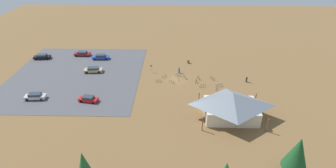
{
  "coord_description": "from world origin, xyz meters",
  "views": [
    {
      "loc": [
        0.67,
        59.84,
        32.65
      ],
      "look_at": [
        2.07,
        4.56,
        1.2
      ],
      "focal_mm": 28.49,
      "sensor_mm": 36.0,
      "label": 1
    }
  ],
  "objects": [
    {
      "name": "ground",
      "position": [
        0.0,
        0.0,
        0.0
      ],
      "size": [
        160.0,
        160.0,
        0.0
      ],
      "primitive_type": "plane",
      "color": "brown",
      "rests_on": "ground"
    },
    {
      "name": "parking_lot_asphalt",
      "position": [
        26.33,
        -1.73,
        0.03
      ],
      "size": [
        33.54,
        35.97,
        0.05
      ],
      "primitive_type": "cube",
      "color": "#4C4C51",
      "rests_on": "ground"
    },
    {
      "name": "bike_pavilion",
      "position": [
        -10.83,
        15.71,
        3.13
      ],
      "size": [
        12.41,
        9.14,
        5.64
      ],
      "color": "beige",
      "rests_on": "ground"
    },
    {
      "name": "trash_bin",
      "position": [
        -3.44,
        -9.83,
        0.45
      ],
      "size": [
        0.6,
        0.6,
        0.9
      ],
      "primitive_type": "cylinder",
      "color": "brown",
      "rests_on": "ground"
    },
    {
      "name": "lot_sign",
      "position": [
        6.78,
        -3.88,
        1.41
      ],
      "size": [
        0.56,
        0.08,
        2.2
      ],
      "color": "#99999E",
      "rests_on": "ground"
    },
    {
      "name": "pine_far_east",
      "position": [
        12.71,
        34.26,
        5.18
      ],
      "size": [
        2.43,
        2.43,
        7.59
      ],
      "color": "brown",
      "rests_on": "ground"
    },
    {
      "name": "pine_center",
      "position": [
        -17.51,
        30.58,
        4.69
      ],
      "size": [
        3.72,
        3.72,
        7.44
      ],
      "color": "brown",
      "rests_on": "ground"
    },
    {
      "name": "bicycle_blue_near_porch",
      "position": [
        -4.9,
        1.51,
        0.36
      ],
      "size": [
        0.54,
        1.64,
        0.78
      ],
      "color": "black",
      "rests_on": "ground"
    },
    {
      "name": "bicycle_teal_yard_center",
      "position": [
        -6.34,
        3.76,
        0.36
      ],
      "size": [
        1.62,
        0.69,
        0.8
      ],
      "color": "black",
      "rests_on": "ground"
    },
    {
      "name": "bicycle_green_near_sign",
      "position": [
        -2.21,
        -0.34,
        0.35
      ],
      "size": [
        0.9,
        1.53,
        0.77
      ],
      "color": "black",
      "rests_on": "ground"
    },
    {
      "name": "bicycle_red_front_row",
      "position": [
        -0.38,
        0.22,
        0.37
      ],
      "size": [
        0.48,
        1.69,
        0.84
      ],
      "color": "black",
      "rests_on": "ground"
    },
    {
      "name": "bicycle_yellow_back_row",
      "position": [
        3.14,
        -1.03,
        0.36
      ],
      "size": [
        1.08,
        1.34,
        0.84
      ],
      "color": "black",
      "rests_on": "ground"
    },
    {
      "name": "bicycle_black_trailside",
      "position": [
        -0.53,
        -1.73,
        0.35
      ],
      "size": [
        1.73,
        0.48,
        0.79
      ],
      "color": "black",
      "rests_on": "ground"
    },
    {
      "name": "bicycle_silver_by_bin",
      "position": [
        1.12,
        2.1,
        0.35
      ],
      "size": [
        1.59,
        0.76,
        0.75
      ],
      "color": "black",
      "rests_on": "ground"
    },
    {
      "name": "bicycle_white_edge_south",
      "position": [
        -9.53,
        4.75,
        0.35
      ],
      "size": [
        0.6,
        1.69,
        0.77
      ],
      "color": "black",
      "rests_on": "ground"
    },
    {
      "name": "bicycle_orange_yard_left",
      "position": [
        4.49,
        1.58,
        0.35
      ],
      "size": [
        1.62,
        0.48,
        0.74
      ],
      "color": "black",
      "rests_on": "ground"
    },
    {
      "name": "bicycle_purple_lone_east",
      "position": [
        -9.1,
        -0.2,
        0.37
      ],
      "size": [
        1.06,
        1.47,
        0.82
      ],
      "color": "black",
      "rests_on": "ground"
    },
    {
      "name": "bicycle_blue_edge_north",
      "position": [
        -10.52,
        3.37,
        0.37
      ],
      "size": [
        1.74,
        0.58,
        0.84
      ],
      "color": "black",
      "rests_on": "ground"
    },
    {
      "name": "bicycle_teal_lone_west",
      "position": [
        -5.66,
        -0.29,
        0.36
      ],
      "size": [
        0.65,
        1.58,
        0.79
      ],
      "color": "black",
      "rests_on": "ground"
    },
    {
      "name": "car_red_back_corner",
      "position": [
        19.55,
        10.75,
        0.7
      ],
      "size": [
        4.44,
        2.38,
        1.31
      ],
      "color": "red",
      "rests_on": "parking_lot_asphalt"
    },
    {
      "name": "car_silver_end_stall",
      "position": [
        31.76,
        10.06,
        0.76
      ],
      "size": [
        4.68,
        2.08,
        1.43
      ],
      "color": "#BCBCC1",
      "rests_on": "parking_lot_asphalt"
    },
    {
      "name": "car_blue_mid_lot",
      "position": [
        22.38,
        -11.96,
        0.77
      ],
      "size": [
        4.85,
        2.01,
        1.47
      ],
      "color": "#1E42B2",
      "rests_on": "parking_lot_asphalt"
    },
    {
      "name": "car_black_aisle_side",
      "position": [
        39.82,
        -11.75,
        0.75
      ],
      "size": [
        4.87,
        2.26,
        1.41
      ],
      "color": "black",
      "rests_on": "parking_lot_asphalt"
    },
    {
      "name": "car_tan_inner_stall",
      "position": [
        22.31,
        -3.48,
        0.75
      ],
      "size": [
        4.91,
        2.15,
        1.42
      ],
      "color": "tan",
      "rests_on": "parking_lot_asphalt"
    },
    {
      "name": "car_maroon_near_entry",
      "position": [
        28.59,
        -14.34,
        0.73
      ],
      "size": [
        4.71,
        1.87,
        1.37
      ],
      "color": "maroon",
      "rests_on": "parking_lot_asphalt"
    },
    {
      "name": "visitor_near_lot",
      "position": [
        -17.52,
        0.89,
        0.86
      ],
      "size": [
        0.39,
        0.36,
        1.65
      ],
      "color": "#2D3347",
      "rests_on": "ground"
    },
    {
      "name": "visitor_at_bikes",
      "position": [
        -0.68,
        -3.62,
        0.96
      ],
      "size": [
        0.38,
        0.4,
        1.82
      ],
      "color": "#2D3347",
      "rests_on": "ground"
    }
  ]
}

